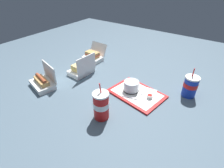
% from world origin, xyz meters
% --- Properties ---
extents(ground_plane, '(3.20, 3.20, 0.00)m').
position_xyz_m(ground_plane, '(0.00, 0.00, 0.00)').
color(ground_plane, '#4C6070').
extents(food_tray, '(0.41, 0.32, 0.01)m').
position_xyz_m(food_tray, '(-0.22, -0.06, 0.01)').
color(food_tray, red).
rests_on(food_tray, ground_plane).
extents(cake_container, '(0.11, 0.11, 0.08)m').
position_xyz_m(cake_container, '(-0.17, -0.07, 0.05)').
color(cake_container, black).
rests_on(cake_container, food_tray).
extents(ketchup_cup, '(0.04, 0.04, 0.02)m').
position_xyz_m(ketchup_cup, '(-0.32, -0.07, 0.03)').
color(ketchup_cup, white).
rests_on(ketchup_cup, food_tray).
extents(napkin_stack, '(0.11, 0.11, 0.00)m').
position_xyz_m(napkin_stack, '(-0.29, -0.12, 0.02)').
color(napkin_stack, white).
rests_on(napkin_stack, food_tray).
extents(plastic_fork, '(0.11, 0.04, 0.00)m').
position_xyz_m(plastic_fork, '(-0.21, 0.01, 0.02)').
color(plastic_fork, white).
rests_on(plastic_fork, food_tray).
extents(clamshell_hotdog_front, '(0.23, 0.19, 0.17)m').
position_xyz_m(clamshell_hotdog_front, '(0.41, 0.26, 0.04)').
color(clamshell_hotdog_front, white).
rests_on(clamshell_hotdog_front, ground_plane).
extents(clamshell_sandwich_center, '(0.16, 0.21, 0.18)m').
position_xyz_m(clamshell_sandwich_center, '(0.31, -0.05, 0.04)').
color(clamshell_sandwich_center, white).
rests_on(clamshell_sandwich_center, ground_plane).
extents(clamshell_sandwich_back, '(0.19, 0.19, 0.15)m').
position_xyz_m(clamshell_sandwich_back, '(0.40, -0.31, 0.04)').
color(clamshell_sandwich_back, white).
rests_on(clamshell_sandwich_back, ground_plane).
extents(soda_cup_right, '(0.10, 0.10, 0.24)m').
position_xyz_m(soda_cup_right, '(-0.16, 0.26, 0.09)').
color(soda_cup_right, red).
rests_on(soda_cup_right, ground_plane).
extents(soda_cup_center, '(0.10, 0.10, 0.21)m').
position_xyz_m(soda_cup_center, '(-0.53, -0.27, 0.08)').
color(soda_cup_center, '#1938B7').
rests_on(soda_cup_center, ground_plane).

